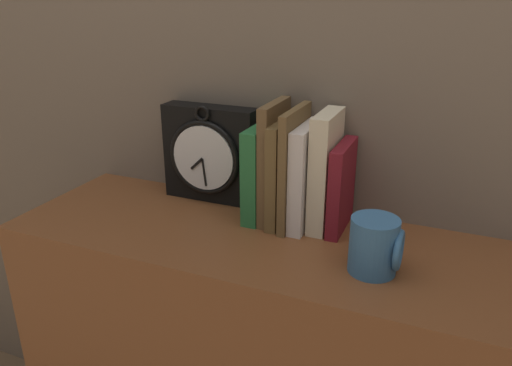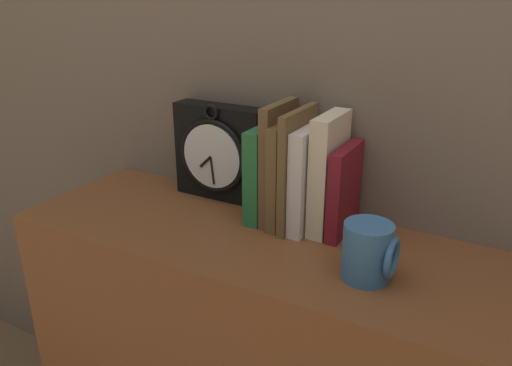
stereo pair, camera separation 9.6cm
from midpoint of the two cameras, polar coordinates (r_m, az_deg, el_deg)
The scene contains 9 objects.
clock at distance 1.15m, azimuth -7.71°, elevation 3.25°, with size 0.22×0.07×0.23m.
book_slot0_green at distance 1.06m, azimuth -2.03°, elevation 1.24°, with size 0.03×0.14×0.20m.
book_slot1_brown at distance 1.04m, azimuth -0.64°, elevation 2.38°, with size 0.02×0.14×0.25m.
book_slot2_brown at distance 1.03m, azimuth 0.46°, elevation 1.23°, with size 0.02×0.15×0.22m.
book_slot3_brown at distance 1.02m, azimuth 1.70°, elevation 1.72°, with size 0.02×0.16×0.25m.
book_slot4_white at distance 1.02m, azimuth 3.06°, elevation 0.75°, with size 0.03×0.15×0.21m.
book_slot5_cream at distance 1.01m, azimuth 5.25°, elevation 1.33°, with size 0.04×0.13×0.24m.
book_slot6_maroon at distance 1.01m, azimuth 7.10°, elevation -0.54°, with size 0.03×0.14×0.18m.
mug at distance 0.88m, azimuth 10.47°, elevation -7.16°, with size 0.09×0.08×0.10m.
Camera 1 is at (0.35, -0.83, 1.25)m, focal length 35.00 mm.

